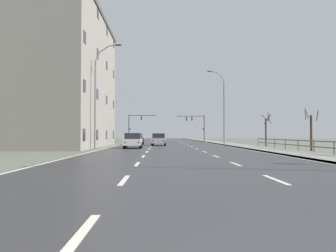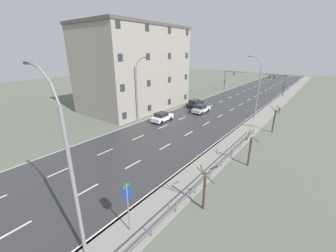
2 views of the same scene
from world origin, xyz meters
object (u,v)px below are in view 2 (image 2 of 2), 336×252
object	(u,v)px
street_lamp_left_bank	(138,91)
car_near_right	(162,117)
traffic_signal_left	(229,77)
street_lamp_midground	(257,89)
traffic_signal_right	(278,81)
street_lamp_foreground	(70,176)
car_near_left	(195,103)
brick_building	(135,68)
highway_sign	(127,202)
car_far_right	(201,109)

from	to	relation	value
street_lamp_left_bank	car_near_right	size ratio (longest dim) A/B	2.49
street_lamp_left_bank	traffic_signal_left	world-z (taller)	street_lamp_left_bank
street_lamp_midground	street_lamp_left_bank	distance (m)	19.83
traffic_signal_right	street_lamp_foreground	bearing A→B (deg)	-88.93
street_lamp_foreground	traffic_signal_left	world-z (taller)	street_lamp_foreground
car_near_left	brick_building	distance (m)	13.99
street_lamp_foreground	brick_building	world-z (taller)	brick_building
street_lamp_midground	street_lamp_left_bank	bearing A→B (deg)	-138.58
street_lamp_midground	brick_building	size ratio (longest dim) A/B	0.50
street_lamp_foreground	car_near_left	world-z (taller)	street_lamp_foreground
street_lamp_midground	traffic_signal_right	world-z (taller)	street_lamp_midground
car_near_left	street_lamp_midground	bearing A→B (deg)	0.03
brick_building	traffic_signal_left	bearing A→B (deg)	75.74
traffic_signal_left	brick_building	size ratio (longest dim) A/B	0.28
street_lamp_left_bank	traffic_signal_right	bearing A→B (deg)	69.06
street_lamp_left_bank	traffic_signal_right	distance (m)	38.62
traffic_signal_right	car_near_right	distance (m)	35.79
street_lamp_foreground	car_near_right	world-z (taller)	street_lamp_foreground
street_lamp_midground	traffic_signal_right	xyz separation A→B (m)	(-1.08, 22.93, -1.18)
street_lamp_left_bank	highway_sign	bearing A→B (deg)	-47.05
traffic_signal_right	traffic_signal_left	xyz separation A→B (m)	(-13.11, 0.18, -0.05)
traffic_signal_right	street_lamp_midground	bearing A→B (deg)	-87.31
car_near_right	car_near_left	distance (m)	11.51
street_lamp_midground	car_near_right	xyz separation A→B (m)	(-11.54, -11.15, -4.26)
car_far_right	car_near_right	bearing A→B (deg)	-105.76
street_lamp_left_bank	highway_sign	distance (m)	23.37
street_lamp_left_bank	traffic_signal_left	size ratio (longest dim) A/B	1.76
street_lamp_midground	traffic_signal_left	distance (m)	27.15
street_lamp_left_bank	street_lamp_midground	bearing A→B (deg)	41.42
street_lamp_midground	traffic_signal_right	size ratio (longest dim) A/B	1.77
street_lamp_midground	street_lamp_left_bank	size ratio (longest dim) A/B	1.00
street_lamp_left_bank	highway_sign	xyz separation A→B (m)	(15.82, -16.99, -2.69)
traffic_signal_right	car_far_right	bearing A→B (deg)	-107.05
highway_sign	brick_building	world-z (taller)	brick_building
highway_sign	car_far_right	bearing A→B (deg)	109.77
street_lamp_foreground	car_far_right	xyz separation A→B (m)	(-8.89, 30.14, -4.40)
car_far_right	car_near_left	world-z (taller)	same
traffic_signal_left	car_near_left	world-z (taller)	traffic_signal_left
street_lamp_foreground	traffic_signal_right	distance (m)	55.75
street_lamp_foreground	street_lamp_midground	distance (m)	32.80
street_lamp_foreground	car_near_left	size ratio (longest dim) A/B	2.58
car_far_right	car_near_left	distance (m)	4.32
street_lamp_foreground	car_far_right	bearing A→B (deg)	106.43
car_near_right	brick_building	bearing A→B (deg)	155.56
highway_sign	car_far_right	xyz separation A→B (m)	(-9.87, 27.46, -1.54)
car_near_right	car_far_right	size ratio (longest dim) A/B	1.00
street_lamp_midground	brick_building	xyz separation A→B (m)	(-21.79, -6.81, 2.77)
street_lamp_foreground	street_lamp_midground	xyz separation A→B (m)	(0.04, 32.80, -0.13)
traffic_signal_left	car_near_left	distance (m)	23.07
traffic_signal_right	brick_building	xyz separation A→B (m)	(-20.72, -29.74, 3.95)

